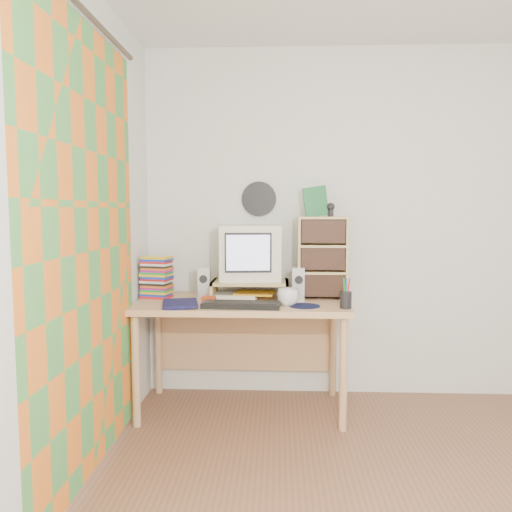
# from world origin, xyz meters

# --- Properties ---
(back_wall) EXTENTS (3.50, 0.00, 3.50)m
(back_wall) POSITION_xyz_m (0.00, 1.75, 1.25)
(back_wall) COLOR white
(back_wall) RESTS_ON floor
(left_wall) EXTENTS (0.00, 3.50, 3.50)m
(left_wall) POSITION_xyz_m (-1.75, 0.00, 1.25)
(left_wall) COLOR white
(left_wall) RESTS_ON floor
(curtain) EXTENTS (0.00, 2.20, 2.20)m
(curtain) POSITION_xyz_m (-1.71, 0.48, 1.15)
(curtain) COLOR orange
(curtain) RESTS_ON left_wall
(wall_disc) EXTENTS (0.25, 0.02, 0.25)m
(wall_disc) POSITION_xyz_m (-0.93, 1.73, 1.43)
(wall_disc) COLOR black
(wall_disc) RESTS_ON back_wall
(desk) EXTENTS (1.40, 0.70, 0.75)m
(desk) POSITION_xyz_m (-1.03, 1.44, 0.62)
(desk) COLOR tan
(desk) RESTS_ON floor
(monitor_riser) EXTENTS (0.52, 0.30, 0.12)m
(monitor_riser) POSITION_xyz_m (-0.98, 1.48, 0.84)
(monitor_riser) COLOR tan
(monitor_riser) RESTS_ON desk
(crt_monitor) EXTENTS (0.44, 0.44, 0.38)m
(crt_monitor) POSITION_xyz_m (-0.99, 1.53, 1.06)
(crt_monitor) COLOR beige
(crt_monitor) RESTS_ON monitor_riser
(speaker_left) EXTENTS (0.08, 0.08, 0.22)m
(speaker_left) POSITION_xyz_m (-1.29, 1.45, 0.86)
(speaker_left) COLOR #B5B5BA
(speaker_left) RESTS_ON desk
(speaker_right) EXTENTS (0.09, 0.09, 0.22)m
(speaker_right) POSITION_xyz_m (-0.65, 1.43, 0.86)
(speaker_right) COLOR #B5B5BA
(speaker_right) RESTS_ON desk
(keyboard) EXTENTS (0.49, 0.19, 0.03)m
(keyboard) POSITION_xyz_m (-1.02, 1.15, 0.77)
(keyboard) COLOR black
(keyboard) RESTS_ON desk
(dvd_stack) EXTENTS (0.21, 0.17, 0.27)m
(dvd_stack) POSITION_xyz_m (-1.62, 1.48, 0.88)
(dvd_stack) COLOR brown
(dvd_stack) RESTS_ON desk
(cd_rack) EXTENTS (0.34, 0.18, 0.56)m
(cd_rack) POSITION_xyz_m (-0.49, 1.50, 1.03)
(cd_rack) COLOR tan
(cd_rack) RESTS_ON desk
(mug) EXTENTS (0.14, 0.14, 0.11)m
(mug) POSITION_xyz_m (-0.73, 1.22, 0.80)
(mug) COLOR silver
(mug) RESTS_ON desk
(diary) EXTENTS (0.30, 0.25, 0.05)m
(diary) POSITION_xyz_m (-1.51, 1.16, 0.78)
(diary) COLOR #11103E
(diary) RESTS_ON desk
(mousepad) EXTENTS (0.21, 0.21, 0.00)m
(mousepad) POSITION_xyz_m (-0.62, 1.20, 0.75)
(mousepad) COLOR black
(mousepad) RESTS_ON desk
(pen_cup) EXTENTS (0.08, 0.08, 0.14)m
(pen_cup) POSITION_xyz_m (-0.38, 1.15, 0.82)
(pen_cup) COLOR black
(pen_cup) RESTS_ON desk
(papers) EXTENTS (0.33, 0.26, 0.04)m
(papers) POSITION_xyz_m (-1.03, 1.50, 0.77)
(papers) COLOR silver
(papers) RESTS_ON desk
(red_box) EXTENTS (0.09, 0.07, 0.04)m
(red_box) POSITION_xyz_m (-1.24, 1.30, 0.77)
(red_box) COLOR #C33B14
(red_box) RESTS_ON desk
(game_box) EXTENTS (0.16, 0.05, 0.20)m
(game_box) POSITION_xyz_m (-0.54, 1.50, 1.41)
(game_box) COLOR #1C6232
(game_box) RESTS_ON cd_rack
(webcam) EXTENTS (0.06, 0.06, 0.09)m
(webcam) POSITION_xyz_m (-0.44, 1.50, 1.35)
(webcam) COLOR black
(webcam) RESTS_ON cd_rack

